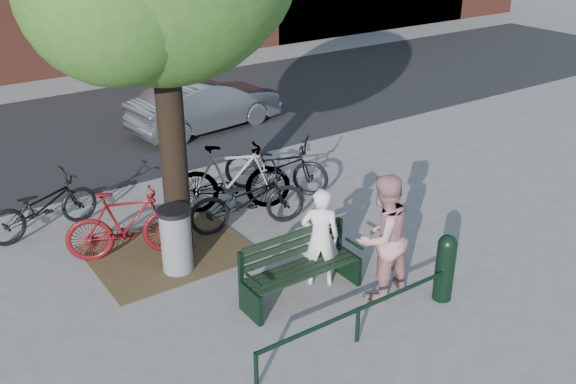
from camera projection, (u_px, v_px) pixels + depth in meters
ground at (302, 297)px, 9.03m from camera, size 90.00×90.00×0.00m
dirt_pit at (170, 251)px, 10.16m from camera, size 2.40×2.00×0.02m
road at (95, 131)px, 15.38m from camera, size 40.00×7.00×0.01m
park_bench at (299, 265)px, 8.89m from camera, size 1.74×0.54×0.97m
guard_railing at (358, 315)px, 7.96m from camera, size 3.06×0.06×0.51m
person_left at (320, 237)px, 9.04m from camera, size 0.66×0.61×1.50m
person_right at (382, 237)px, 8.73m from camera, size 0.92×0.74×1.82m
bollard at (445, 265)px, 8.78m from camera, size 0.27×0.27×1.00m
litter_bin at (176, 240)px, 9.46m from camera, size 0.50×0.50×1.03m
bicycle_a at (42, 206)px, 10.55m from camera, size 1.95×0.91×0.99m
bicycle_b at (127, 224)px, 9.82m from camera, size 1.94×1.14×1.12m
bicycle_c at (248, 199)px, 10.69m from camera, size 2.13×1.16×1.06m
bicycle_d at (232, 178)px, 11.25m from camera, size 2.14×1.38×1.25m
bicycle_e at (276, 166)px, 12.02m from camera, size 1.87×1.98×1.06m
parked_car at (205, 104)px, 15.26m from camera, size 3.86×1.73×1.23m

